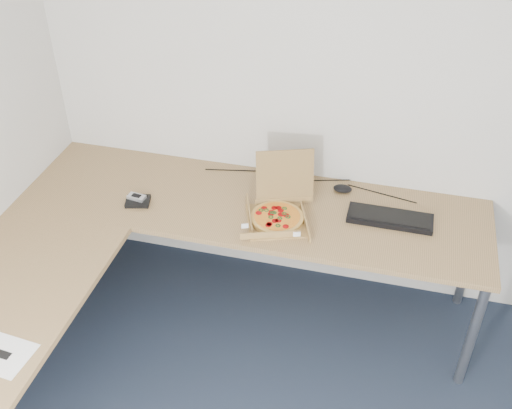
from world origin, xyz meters
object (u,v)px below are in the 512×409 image
(desk, at_px, (168,248))
(pizza_box, at_px, (278,213))
(wallet, at_px, (138,201))
(drinking_glass, at_px, (302,180))
(keyboard, at_px, (390,218))

(desk, xyz_separation_m, pizza_box, (0.48, 0.33, 0.07))
(desk, height_order, wallet, wallet)
(pizza_box, relative_size, drinking_glass, 3.19)
(pizza_box, bearing_deg, wallet, 163.88)
(drinking_glass, distance_m, keyboard, 0.52)
(keyboard, xyz_separation_m, wallet, (-1.32, -0.18, -0.00))
(desk, height_order, pizza_box, pizza_box)
(desk, xyz_separation_m, drinking_glass, (0.55, 0.63, 0.09))
(drinking_glass, xyz_separation_m, wallet, (-0.83, -0.35, -0.04))
(desk, bearing_deg, drinking_glass, 48.78)
(drinking_glass, bearing_deg, desk, -131.22)
(wallet, bearing_deg, keyboard, -6.05)
(drinking_glass, height_order, wallet, drinking_glass)
(pizza_box, bearing_deg, desk, -165.48)
(pizza_box, height_order, drinking_glass, pizza_box)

